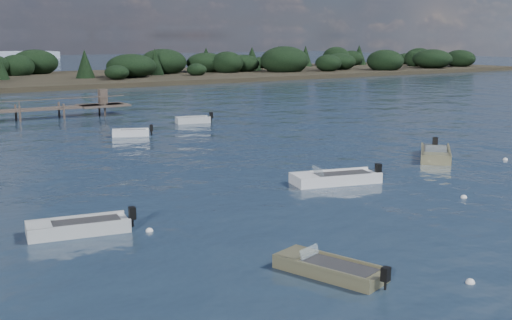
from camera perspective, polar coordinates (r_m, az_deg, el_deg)
ground at (r=79.77m, az=-19.05°, el=4.51°), size 400.00×400.00×0.00m
tender_far_white at (r=54.20m, az=-11.07°, el=2.28°), size 3.38×2.22×1.15m
dinghy_near_olive at (r=22.82m, az=6.53°, el=-9.75°), size 2.58×4.31×1.03m
dinghy_mid_white_a at (r=36.51m, az=7.05°, el=-1.79°), size 5.44×3.06×1.25m
dinghy_mid_grey at (r=28.20m, az=-15.52°, el=-5.97°), size 4.62×2.28×1.14m
dinghy_mid_white_b at (r=45.20m, az=15.66°, el=0.38°), size 5.01×4.81×1.35m
tender_far_grey_b at (r=61.46m, az=-5.62°, el=3.45°), size 3.65×1.94×1.22m
buoy_a at (r=23.13m, az=18.50°, el=-10.34°), size 0.32×0.32×0.32m
buoy_b at (r=34.67m, az=17.98°, el=-3.21°), size 0.32×0.32×0.32m
buoy_c at (r=27.82m, az=-9.45°, el=-6.28°), size 0.32×0.32×0.32m
buoy_d at (r=46.10m, az=21.28°, el=0.01°), size 0.32×0.32×0.32m
far_headland at (r=125.21m, az=-12.51°, el=7.90°), size 190.00×40.00×5.80m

